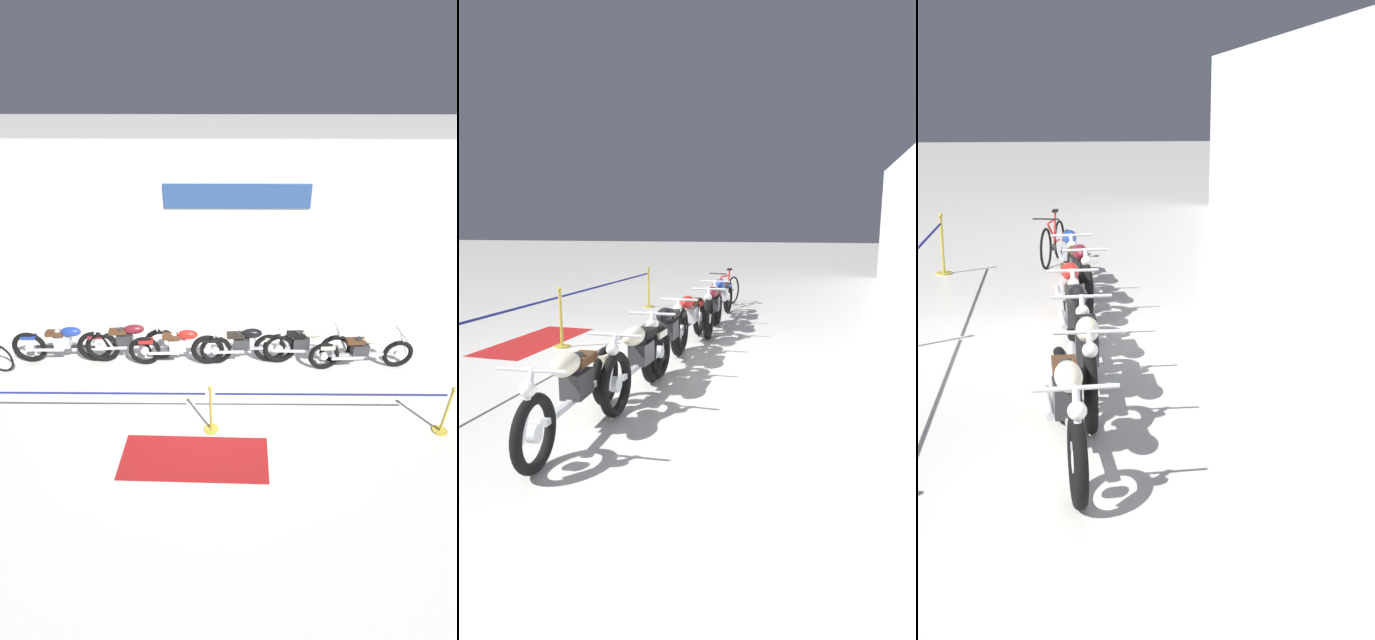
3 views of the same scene
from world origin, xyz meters
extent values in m
plane|color=silver|center=(0.00, 0.00, 0.00)|extent=(120.00, 120.00, 0.00)
torus|color=black|center=(-2.54, 0.65, 0.39)|extent=(0.78, 0.12, 0.78)
torus|color=black|center=(-4.21, 0.63, 0.39)|extent=(0.78, 0.12, 0.78)
cylinder|color=silver|center=(-2.54, 0.65, 0.39)|extent=(0.19, 0.08, 0.19)
cylinder|color=silver|center=(-4.21, 0.63, 0.39)|extent=(0.19, 0.08, 0.19)
cylinder|color=silver|center=(-2.45, 0.65, 0.67)|extent=(0.30, 0.06, 0.59)
cube|color=silver|center=(-3.42, 0.64, 0.55)|extent=(0.36, 0.23, 0.26)
cylinder|color=silver|center=(-3.38, 0.64, 0.75)|extent=(0.18, 0.11, 0.24)
cylinder|color=silver|center=(-3.47, 0.64, 0.75)|extent=(0.18, 0.11, 0.24)
cylinder|color=silver|center=(-3.72, 0.49, 0.41)|extent=(0.70, 0.08, 0.07)
cube|color=black|center=(-3.37, 0.64, 0.41)|extent=(1.34, 0.08, 0.06)
ellipsoid|color=navy|center=(-3.19, 0.64, 0.81)|extent=(0.46, 0.23, 0.22)
cube|color=#4C2D19|center=(-3.55, 0.63, 0.77)|extent=(0.40, 0.21, 0.09)
cube|color=navy|center=(-4.16, 0.63, 0.67)|extent=(0.32, 0.16, 0.08)
cylinder|color=silver|center=(-2.56, 0.65, 0.94)|extent=(0.04, 0.62, 0.04)
sphere|color=silver|center=(-2.48, 0.65, 0.80)|extent=(0.14, 0.14, 0.14)
torus|color=black|center=(-1.23, 0.80, 0.39)|extent=(0.79, 0.18, 0.78)
torus|color=black|center=(-2.73, 0.67, 0.39)|extent=(0.79, 0.18, 0.78)
cylinder|color=silver|center=(-1.23, 0.80, 0.39)|extent=(0.19, 0.10, 0.19)
cylinder|color=silver|center=(-2.73, 0.67, 0.39)|extent=(0.19, 0.10, 0.19)
cylinder|color=silver|center=(-1.14, 0.81, 0.67)|extent=(0.31, 0.08, 0.59)
cube|color=#2D2D30|center=(-2.03, 0.74, 0.55)|extent=(0.38, 0.25, 0.26)
cylinder|color=#2D2D30|center=(-1.99, 0.74, 0.75)|extent=(0.19, 0.13, 0.24)
cylinder|color=#2D2D30|center=(-2.07, 0.73, 0.75)|extent=(0.19, 0.13, 0.24)
cylinder|color=silver|center=(-2.32, 0.57, 0.41)|extent=(0.70, 0.13, 0.07)
cube|color=black|center=(-1.98, 0.74, 0.41)|extent=(1.20, 0.16, 0.06)
ellipsoid|color=maroon|center=(-1.80, 0.76, 0.81)|extent=(0.48, 0.26, 0.22)
cube|color=#4C2D19|center=(-2.16, 0.72, 0.77)|extent=(0.42, 0.23, 0.09)
cube|color=maroon|center=(-2.68, 0.68, 0.67)|extent=(0.33, 0.19, 0.08)
cylinder|color=silver|center=(-1.25, 0.80, 0.94)|extent=(0.09, 0.62, 0.04)
sphere|color=silver|center=(-1.17, 0.81, 0.80)|extent=(0.14, 0.14, 0.14)
torus|color=black|center=(0.05, 0.60, 0.36)|extent=(0.73, 0.12, 0.73)
torus|color=black|center=(-1.56, 0.55, 0.36)|extent=(0.73, 0.12, 0.73)
cylinder|color=silver|center=(0.05, 0.60, 0.36)|extent=(0.18, 0.09, 0.18)
cylinder|color=silver|center=(-1.56, 0.55, 0.36)|extent=(0.18, 0.09, 0.18)
cylinder|color=silver|center=(0.14, 0.60, 0.65)|extent=(0.30, 0.06, 0.59)
cube|color=silver|center=(-0.81, 0.57, 0.52)|extent=(0.37, 0.23, 0.26)
cylinder|color=silver|center=(-0.76, 0.57, 0.72)|extent=(0.18, 0.12, 0.24)
cylinder|color=silver|center=(-0.85, 0.57, 0.72)|extent=(0.18, 0.12, 0.24)
cylinder|color=silver|center=(-1.10, 0.42, 0.38)|extent=(0.70, 0.09, 0.07)
cube|color=#47474C|center=(-0.76, 0.57, 0.38)|extent=(1.29, 0.10, 0.06)
ellipsoid|color=#B21E19|center=(-0.58, 0.58, 0.78)|extent=(0.47, 0.23, 0.22)
cube|color=#4C2D19|center=(-0.94, 0.57, 0.74)|extent=(0.41, 0.21, 0.09)
cube|color=#B21E19|center=(-1.51, 0.55, 0.63)|extent=(0.32, 0.17, 0.08)
cylinder|color=silver|center=(0.03, 0.60, 0.91)|extent=(0.05, 0.62, 0.04)
sphere|color=silver|center=(0.11, 0.60, 0.77)|extent=(0.14, 0.14, 0.14)
torus|color=black|center=(1.49, 0.65, 0.38)|extent=(0.77, 0.16, 0.76)
torus|color=black|center=(-0.14, 0.58, 0.38)|extent=(0.77, 0.16, 0.76)
cylinder|color=silver|center=(1.49, 0.65, 0.38)|extent=(0.18, 0.09, 0.18)
cylinder|color=silver|center=(-0.14, 0.58, 0.38)|extent=(0.18, 0.09, 0.18)
cylinder|color=silver|center=(1.58, 0.65, 0.66)|extent=(0.31, 0.07, 0.59)
cube|color=#2D2D30|center=(0.63, 0.61, 0.54)|extent=(0.37, 0.24, 0.26)
cylinder|color=#2D2D30|center=(0.67, 0.61, 0.74)|extent=(0.18, 0.12, 0.24)
cylinder|color=#2D2D30|center=(0.59, 0.61, 0.74)|extent=(0.18, 0.12, 0.24)
cylinder|color=silver|center=(0.33, 0.46, 0.40)|extent=(0.70, 0.10, 0.07)
cube|color=#ADAFB5|center=(0.68, 0.61, 0.40)|extent=(1.30, 0.12, 0.06)
ellipsoid|color=black|center=(0.86, 0.62, 0.80)|extent=(0.47, 0.24, 0.22)
cube|color=black|center=(0.50, 0.61, 0.76)|extent=(0.41, 0.22, 0.09)
cube|color=black|center=(-0.09, 0.58, 0.65)|extent=(0.33, 0.17, 0.08)
cylinder|color=silver|center=(1.47, 0.65, 0.93)|extent=(0.06, 0.62, 0.04)
sphere|color=silver|center=(1.55, 0.65, 0.79)|extent=(0.14, 0.14, 0.14)
torus|color=black|center=(2.78, 0.66, 0.36)|extent=(0.73, 0.12, 0.73)
torus|color=black|center=(1.27, 0.68, 0.36)|extent=(0.73, 0.12, 0.73)
cylinder|color=silver|center=(2.78, 0.66, 0.36)|extent=(0.17, 0.08, 0.17)
cylinder|color=silver|center=(1.27, 0.68, 0.36)|extent=(0.17, 0.08, 0.17)
cylinder|color=silver|center=(2.87, 0.66, 0.65)|extent=(0.30, 0.06, 0.59)
cube|color=#2D2D30|center=(1.98, 0.67, 0.52)|extent=(0.36, 0.22, 0.26)
cylinder|color=#2D2D30|center=(2.02, 0.67, 0.72)|extent=(0.18, 0.11, 0.24)
cylinder|color=#2D2D30|center=(1.93, 0.67, 0.72)|extent=(0.18, 0.11, 0.24)
cylinder|color=silver|center=(1.67, 0.53, 0.38)|extent=(0.70, 0.08, 0.07)
cube|color=#ADAFB5|center=(2.03, 0.67, 0.38)|extent=(1.20, 0.07, 0.06)
ellipsoid|color=beige|center=(2.21, 0.67, 0.78)|extent=(0.46, 0.22, 0.22)
cube|color=black|center=(1.85, 0.67, 0.74)|extent=(0.40, 0.20, 0.09)
cube|color=beige|center=(1.32, 0.68, 0.63)|extent=(0.32, 0.16, 0.08)
cylinder|color=silver|center=(2.76, 0.66, 0.91)|extent=(0.04, 0.62, 0.04)
sphere|color=silver|center=(2.84, 0.66, 0.77)|extent=(0.14, 0.14, 0.14)
torus|color=black|center=(4.14, 0.50, 0.35)|extent=(0.70, 0.14, 0.69)
torus|color=black|center=(2.47, 0.40, 0.35)|extent=(0.70, 0.14, 0.69)
cylinder|color=silver|center=(4.14, 0.50, 0.35)|extent=(0.17, 0.09, 0.17)
cylinder|color=silver|center=(2.47, 0.40, 0.35)|extent=(0.17, 0.09, 0.17)
cylinder|color=silver|center=(4.23, 0.51, 0.63)|extent=(0.31, 0.07, 0.59)
cube|color=#2D2D30|center=(3.26, 0.45, 0.51)|extent=(0.37, 0.24, 0.26)
cylinder|color=#2D2D30|center=(3.30, 0.45, 0.71)|extent=(0.19, 0.12, 0.24)
cylinder|color=#2D2D30|center=(3.21, 0.45, 0.71)|extent=(0.19, 0.12, 0.24)
cylinder|color=silver|center=(2.96, 0.29, 0.37)|extent=(0.70, 0.11, 0.07)
cube|color=#ADAFB5|center=(3.31, 0.45, 0.37)|extent=(1.35, 0.14, 0.06)
ellipsoid|color=beige|center=(3.49, 0.46, 0.77)|extent=(0.47, 0.25, 0.22)
cube|color=#4C2D19|center=(3.13, 0.44, 0.73)|extent=(0.41, 0.22, 0.09)
cube|color=beige|center=(2.52, 0.40, 0.60)|extent=(0.33, 0.18, 0.08)
cylinder|color=silver|center=(4.12, 0.50, 0.90)|extent=(0.07, 0.62, 0.04)
sphere|color=silver|center=(4.20, 0.51, 0.76)|extent=(0.14, 0.14, 0.14)
torus|color=black|center=(-4.74, 0.25, 0.37)|extent=(0.73, 0.22, 0.74)
torus|color=black|center=(-5.73, 0.49, 0.37)|extent=(0.73, 0.22, 0.74)
cylinder|color=red|center=(-5.19, 0.36, 0.59)|extent=(0.59, 0.18, 0.43)
cylinder|color=red|center=(-5.24, 0.37, 0.79)|extent=(0.54, 0.17, 0.04)
cylinder|color=red|center=(-5.43, 0.42, 0.67)|extent=(0.15, 0.07, 0.55)
cube|color=black|center=(-5.47, 0.43, 0.95)|extent=(0.19, 0.12, 0.05)
cylinder|color=red|center=(-5.54, 0.45, 0.37)|extent=(0.45, 0.14, 0.03)
cylinder|color=black|center=(-4.80, 0.26, 0.89)|extent=(0.14, 0.47, 0.03)
cylinder|color=black|center=(-5.32, 0.39, 0.29)|extent=(0.13, 0.08, 0.12)
cylinder|color=gold|center=(-4.52, -1.52, 0.01)|extent=(0.28, 0.28, 0.03)
cylinder|color=gold|center=(-4.52, -1.52, 0.50)|extent=(0.05, 0.05, 0.95)
sphere|color=gold|center=(-4.52, -1.52, 1.01)|extent=(0.08, 0.08, 0.08)
cylinder|color=navy|center=(-2.25, -1.52, 0.88)|extent=(4.37, 0.04, 0.04)
camera|label=1|loc=(0.40, -7.39, 5.91)|focal=24.00mm
camera|label=2|loc=(7.63, 2.77, 2.06)|focal=28.00mm
camera|label=3|loc=(9.44, 0.37, 2.79)|focal=45.00mm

